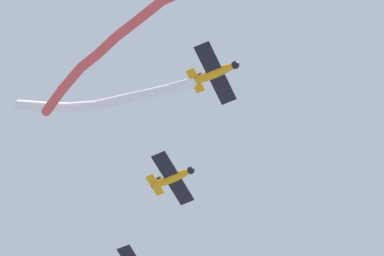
% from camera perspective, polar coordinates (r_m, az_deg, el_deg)
% --- Properties ---
extents(smoke_trail_lead, '(7.71, 21.28, 2.89)m').
position_cam_1_polar(smoke_trail_lead, '(71.44, -4.10, 6.67)').
color(smoke_trail_lead, '#DB4C4C').
extents(airplane_left_wing, '(6.38, 4.77, 1.59)m').
position_cam_1_polar(airplane_left_wing, '(74.14, 1.59, 3.79)').
color(airplane_left_wing, orange).
extents(smoke_trail_left_wing, '(4.39, 16.55, 1.65)m').
position_cam_1_polar(smoke_trail_left_wing, '(75.97, -5.89, 1.96)').
color(smoke_trail_left_wing, white).
extents(airplane_right_wing, '(6.41, 4.82, 1.59)m').
position_cam_1_polar(airplane_right_wing, '(80.10, -1.34, -3.45)').
color(airplane_right_wing, orange).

